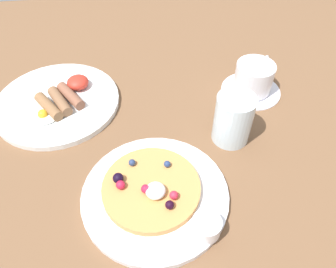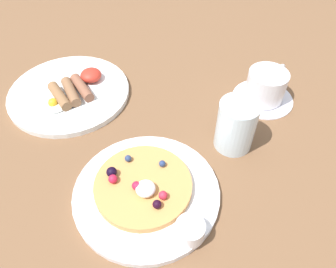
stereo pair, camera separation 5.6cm
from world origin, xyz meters
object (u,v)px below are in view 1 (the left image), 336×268
object	(u,v)px
syrup_ramekin	(206,226)
coffee_saucer	(251,90)
water_glass	(233,119)
breakfast_plate	(57,102)
coffee_cup	(254,77)
pancake_plate	(155,195)

from	to	relation	value
syrup_ramekin	coffee_saucer	distance (cm)	37.08
water_glass	coffee_saucer	bearing A→B (deg)	58.08
water_glass	syrup_ramekin	bearing A→B (deg)	-114.18
breakfast_plate	water_glass	size ratio (longest dim) A/B	2.64
syrup_ramekin	breakfast_plate	size ratio (longest dim) A/B	0.17
coffee_cup	pancake_plate	bearing A→B (deg)	-133.80
pancake_plate	coffee_cup	bearing A→B (deg)	46.20
breakfast_plate	coffee_cup	xyz separation A→B (cm)	(43.30, -0.43, 3.37)
syrup_ramekin	coffee_cup	distance (cm)	37.17
pancake_plate	breakfast_plate	xyz separation A→B (cm)	(-19.05, 25.72, -0.01)
breakfast_plate	coffee_saucer	xyz separation A→B (cm)	(43.19, -0.55, -0.31)
coffee_cup	water_glass	distance (cm)	15.70
coffee_cup	breakfast_plate	bearing A→B (deg)	179.43
pancake_plate	syrup_ramekin	bearing A→B (deg)	-47.19
coffee_saucer	coffee_cup	size ratio (longest dim) A/B	1.33
syrup_ramekin	breakfast_plate	world-z (taller)	syrup_ramekin
coffee_saucer	coffee_cup	world-z (taller)	coffee_cup
pancake_plate	coffee_saucer	bearing A→B (deg)	46.19
coffee_saucer	water_glass	size ratio (longest dim) A/B	1.32
coffee_cup	syrup_ramekin	bearing A→B (deg)	-117.48
breakfast_plate	coffee_cup	distance (cm)	43.44
syrup_ramekin	breakfast_plate	distance (cm)	42.47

